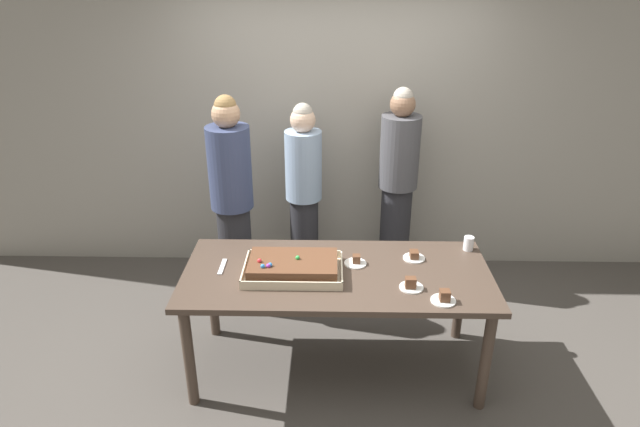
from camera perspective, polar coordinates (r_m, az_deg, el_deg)
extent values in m
plane|color=#4C4742|center=(4.03, 1.63, -15.63)|extent=(12.00, 12.00, 0.00)
cube|color=#9E998E|center=(4.80, 1.74, 11.36)|extent=(8.00, 0.12, 3.00)
cube|color=#47382D|center=(3.59, 1.77, -6.40)|extent=(2.01, 0.89, 0.04)
cylinder|color=#47382D|center=(3.62, -13.54, -14.34)|extent=(0.07, 0.07, 0.74)
cylinder|color=#47382D|center=(3.65, 16.91, -14.49)|extent=(0.07, 0.07, 0.74)
cylinder|color=#47382D|center=(4.20, -11.20, -8.10)|extent=(0.07, 0.07, 0.74)
cylinder|color=#47382D|center=(4.22, 14.46, -8.27)|extent=(0.07, 0.07, 0.74)
cube|color=beige|center=(3.56, -2.81, -6.19)|extent=(0.64, 0.41, 0.01)
cube|color=beige|center=(3.37, -3.04, -7.50)|extent=(0.64, 0.01, 0.05)
cube|color=beige|center=(3.72, -2.61, -4.18)|extent=(0.64, 0.01, 0.05)
cube|color=beige|center=(3.58, -7.86, -5.66)|extent=(0.01, 0.41, 0.05)
cube|color=beige|center=(3.54, 2.28, -5.81)|extent=(0.01, 0.41, 0.05)
cube|color=brown|center=(3.54, -2.82, -5.48)|extent=(0.57, 0.34, 0.09)
sphere|color=#2D84E0|center=(3.44, -6.01, -5.49)|extent=(0.03, 0.03, 0.03)
sphere|color=#2D84E0|center=(3.45, -5.23, -5.35)|extent=(0.03, 0.03, 0.03)
sphere|color=purple|center=(3.44, -5.42, -5.45)|extent=(0.03, 0.03, 0.03)
sphere|color=red|center=(3.50, -6.34, -4.92)|extent=(0.03, 0.03, 0.03)
sphere|color=green|center=(3.52, -2.36, -4.63)|extent=(0.03, 0.03, 0.03)
cylinder|color=white|center=(3.78, 9.79, -4.61)|extent=(0.15, 0.15, 0.01)
cube|color=brown|center=(3.76, 9.81, -4.23)|extent=(0.06, 0.07, 0.05)
cylinder|color=white|center=(3.37, 12.74, -8.86)|extent=(0.15, 0.15, 0.01)
cube|color=brown|center=(3.35, 12.90, -8.33)|extent=(0.06, 0.06, 0.07)
cylinder|color=white|center=(3.67, 3.70, -5.23)|extent=(0.15, 0.15, 0.01)
cube|color=brown|center=(3.66, 3.83, -4.74)|extent=(0.05, 0.05, 0.05)
cylinder|color=white|center=(3.46, 9.51, -7.62)|extent=(0.15, 0.15, 0.01)
cube|color=brown|center=(3.43, 9.44, -7.13)|extent=(0.07, 0.05, 0.07)
cylinder|color=white|center=(3.96, 15.26, -3.03)|extent=(0.07, 0.07, 0.10)
cube|color=silver|center=(3.68, -10.17, -5.49)|extent=(0.03, 0.20, 0.01)
cylinder|color=#28282D|center=(4.76, -1.64, -2.86)|extent=(0.24, 0.24, 0.81)
cylinder|color=#93ADCC|center=(4.48, -1.75, 5.03)|extent=(0.30, 0.30, 0.58)
sphere|color=beige|center=(4.37, -1.81, 9.74)|extent=(0.20, 0.20, 0.20)
sphere|color=#B2A899|center=(4.35, -1.82, 10.45)|extent=(0.16, 0.16, 0.16)
cylinder|color=#28282D|center=(4.48, -8.74, -4.48)|extent=(0.26, 0.26, 0.89)
cylinder|color=#384266|center=(4.16, -9.41, 4.73)|extent=(0.33, 0.33, 0.63)
sphere|color=tan|center=(4.04, -9.82, 10.21)|extent=(0.21, 0.21, 0.21)
sphere|color=olive|center=(4.03, -9.87, 11.00)|extent=(0.16, 0.16, 0.16)
cylinder|color=#28282D|center=(4.82, 7.78, -2.16)|extent=(0.26, 0.26, 0.90)
cylinder|color=#4C4C51|center=(4.53, 8.32, 6.37)|extent=(0.32, 0.32, 0.60)
sphere|color=#8C664C|center=(4.42, 8.64, 11.21)|extent=(0.20, 0.20, 0.20)
sphere|color=#B2A899|center=(4.41, 8.69, 11.92)|extent=(0.16, 0.16, 0.16)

